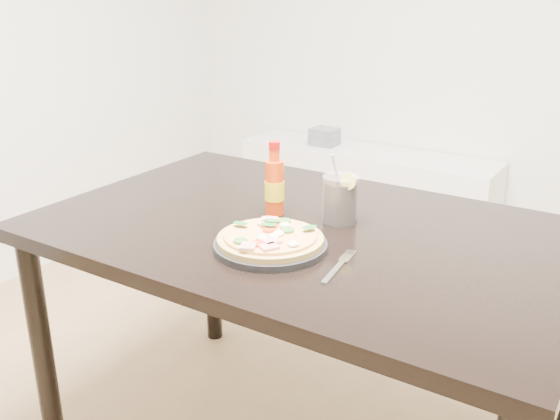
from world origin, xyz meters
The scene contains 8 objects.
dining_table centered at (-0.21, 0.41, 0.67)m, with size 1.40×0.90×0.75m.
plate centered at (-0.20, 0.23, 0.76)m, with size 0.27×0.27×0.02m, color black.
pizza centered at (-0.20, 0.23, 0.78)m, with size 0.26×0.26×0.03m.
hot_sauce_bottle centered at (-0.32, 0.44, 0.83)m, with size 0.05×0.05×0.20m.
cola_cup centered at (-0.15, 0.48, 0.81)m, with size 0.10×0.10×0.19m.
fork centered at (-0.02, 0.23, 0.75)m, with size 0.04×0.19×0.00m.
media_console centered at (-0.80, 2.07, 0.25)m, with size 1.40×0.34×0.50m, color white.
cd_stack centered at (-1.05, 2.05, 0.55)m, with size 0.14×0.12×0.09m.
Camera 1 is at (0.56, -0.91, 1.35)m, focal length 40.00 mm.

